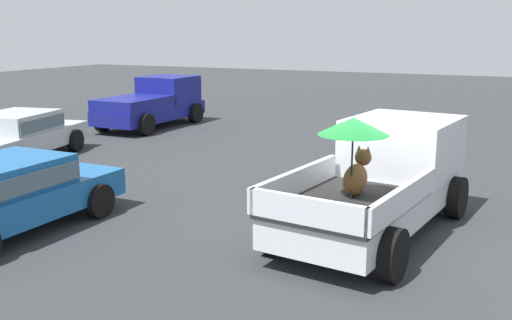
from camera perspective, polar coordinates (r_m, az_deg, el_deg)
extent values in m
plane|color=#2D3033|center=(10.68, 11.25, -7.04)|extent=(80.00, 80.00, 0.00)
cylinder|color=black|center=(12.47, 10.16, -2.23)|extent=(0.83, 0.38, 0.80)
cylinder|color=black|center=(11.89, 18.89, -3.46)|extent=(0.83, 0.38, 0.80)
cylinder|color=black|center=(9.47, 1.79, -6.80)|extent=(0.83, 0.38, 0.80)
cylinder|color=black|center=(8.69, 13.06, -8.96)|extent=(0.83, 0.38, 0.80)
cube|color=silver|center=(10.51, 11.38, -4.11)|extent=(5.19, 2.43, 0.50)
cube|color=silver|center=(11.61, 14.12, 1.35)|extent=(2.32, 2.11, 1.08)
cube|color=#4C606B|center=(12.51, 15.67, 2.98)|extent=(0.28, 1.71, 0.64)
cube|color=black|center=(9.41, 8.84, -4.20)|extent=(3.01, 2.18, 0.06)
cube|color=silver|center=(9.74, 3.95, -2.09)|extent=(2.79, 0.46, 0.40)
cube|color=silver|center=(9.03, 14.23, -3.64)|extent=(2.79, 0.46, 0.40)
cube|color=silver|center=(8.18, 4.99, -4.98)|extent=(0.34, 1.84, 0.40)
ellipsoid|color=brown|center=(9.73, 9.64, -1.90)|extent=(0.72, 0.40, 0.52)
sphere|color=brown|center=(9.93, 10.40, 0.26)|extent=(0.31, 0.31, 0.28)
cone|color=brown|center=(9.93, 10.00, 1.10)|extent=(0.10, 0.10, 0.12)
cone|color=brown|center=(9.87, 10.86, 1.00)|extent=(0.10, 0.10, 0.12)
cylinder|color=black|center=(9.41, 9.31, -0.59)|extent=(0.03, 0.03, 1.09)
cone|color=#19722D|center=(9.29, 9.45, 3.29)|extent=(1.25, 1.25, 0.28)
cylinder|color=black|center=(24.06, -9.77, 4.80)|extent=(0.76, 0.26, 0.76)
cylinder|color=black|center=(23.02, -5.91, 4.57)|extent=(0.76, 0.26, 0.76)
cylinder|color=black|center=(21.57, -14.72, 3.70)|extent=(0.76, 0.26, 0.76)
cylinder|color=black|center=(20.40, -10.64, 3.41)|extent=(0.76, 0.26, 0.76)
cube|color=navy|center=(22.21, -10.19, 4.60)|extent=(4.81, 1.83, 0.50)
cube|color=navy|center=(23.09, -8.50, 6.83)|extent=(1.91, 1.81, 1.00)
cube|color=navy|center=(21.36, -11.81, 5.44)|extent=(2.71, 1.82, 0.40)
cylinder|color=black|center=(12.86, -20.95, -2.75)|extent=(0.66, 0.23, 0.66)
cylinder|color=black|center=(11.66, -15.01, -3.86)|extent=(0.66, 0.23, 0.66)
cube|color=#195999|center=(11.31, -22.95, -3.80)|extent=(4.32, 1.81, 0.52)
cube|color=#195999|center=(11.12, -23.56, -1.44)|extent=(2.12, 1.62, 0.56)
cube|color=#4C606B|center=(11.12, -23.56, -1.44)|extent=(2.06, 1.70, 0.32)
cylinder|color=black|center=(19.19, -21.73, 2.01)|extent=(0.69, 0.35, 0.66)
cylinder|color=black|center=(18.23, -17.20, 1.83)|extent=(0.69, 0.35, 0.66)
cylinder|color=black|center=(16.02, -22.11, 0.05)|extent=(0.69, 0.35, 0.66)
cube|color=#ADB2B7|center=(17.56, -21.96, 1.82)|extent=(4.57, 2.61, 0.52)
cube|color=#ADB2B7|center=(17.41, -22.28, 3.38)|extent=(2.38, 2.00, 0.56)
cube|color=#4C606B|center=(17.41, -22.28, 3.38)|extent=(2.34, 2.06, 0.32)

